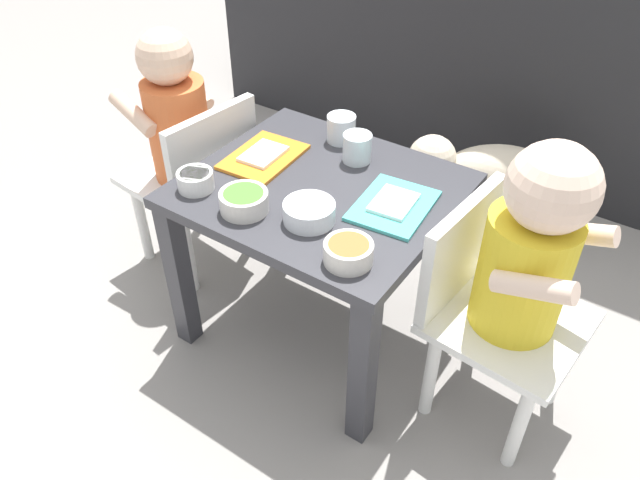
% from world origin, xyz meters
% --- Properties ---
extents(ground_plane, '(7.00, 7.00, 0.00)m').
position_xyz_m(ground_plane, '(0.00, 0.00, 0.00)').
color(ground_plane, gray).
extents(kitchen_cabinet_back, '(2.06, 0.35, 1.05)m').
position_xyz_m(kitchen_cabinet_back, '(0.00, 1.05, 0.52)').
color(kitchen_cabinet_back, '#232326').
rests_on(kitchen_cabinet_back, ground).
extents(dining_table, '(0.55, 0.49, 0.43)m').
position_xyz_m(dining_table, '(0.00, 0.00, 0.35)').
color(dining_table, '#333338').
rests_on(dining_table, ground).
extents(seated_child_left, '(0.31, 0.31, 0.66)m').
position_xyz_m(seated_child_left, '(-0.44, 0.03, 0.41)').
color(seated_child_left, white).
rests_on(seated_child_left, ground).
extents(seated_child_right, '(0.30, 0.30, 0.67)m').
position_xyz_m(seated_child_right, '(0.44, 0.01, 0.42)').
color(seated_child_right, white).
rests_on(seated_child_right, ground).
extents(dog, '(0.43, 0.32, 0.31)m').
position_xyz_m(dog, '(0.16, 0.60, 0.19)').
color(dog, beige).
rests_on(dog, ground).
extents(food_tray_left, '(0.15, 0.20, 0.02)m').
position_xyz_m(food_tray_left, '(-0.17, 0.02, 0.43)').
color(food_tray_left, orange).
rests_on(food_tray_left, dining_table).
extents(food_tray_right, '(0.16, 0.19, 0.02)m').
position_xyz_m(food_tray_right, '(0.17, 0.02, 0.43)').
color(food_tray_right, '#4CC6BC').
rests_on(food_tray_right, dining_table).
extents(water_cup_left, '(0.06, 0.06, 0.06)m').
position_xyz_m(water_cup_left, '(0.01, 0.13, 0.45)').
color(water_cup_left, white).
rests_on(water_cup_left, dining_table).
extents(water_cup_right, '(0.07, 0.07, 0.06)m').
position_xyz_m(water_cup_right, '(-0.07, 0.19, 0.45)').
color(water_cup_right, white).
rests_on(water_cup_right, dining_table).
extents(veggie_bowl_near, '(0.10, 0.10, 0.04)m').
position_xyz_m(veggie_bowl_near, '(0.05, -0.11, 0.45)').
color(veggie_bowl_near, white).
rests_on(veggie_bowl_near, dining_table).
extents(veggie_bowl_far, '(0.10, 0.10, 0.04)m').
position_xyz_m(veggie_bowl_far, '(-0.08, -0.16, 0.45)').
color(veggie_bowl_far, silver).
rests_on(veggie_bowl_far, dining_table).
extents(cereal_bowl_left_side, '(0.08, 0.08, 0.04)m').
position_xyz_m(cereal_bowl_left_side, '(-0.21, -0.16, 0.45)').
color(cereal_bowl_left_side, white).
rests_on(cereal_bowl_left_side, dining_table).
extents(cereal_bowl_right_side, '(0.09, 0.09, 0.04)m').
position_xyz_m(cereal_bowl_right_side, '(0.18, -0.17, 0.45)').
color(cereal_bowl_right_side, silver).
rests_on(cereal_bowl_right_side, dining_table).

